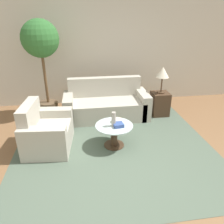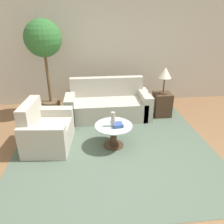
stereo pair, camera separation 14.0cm
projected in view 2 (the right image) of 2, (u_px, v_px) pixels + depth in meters
name	position (u px, v px, depth m)	size (l,w,h in m)	color
ground_plane	(114.00, 172.00, 3.27)	(14.00, 14.00, 0.00)	brown
wall_back	(100.00, 52.00, 5.44)	(10.00, 0.06, 2.60)	beige
rug	(114.00, 145.00, 3.93)	(3.43, 3.36, 0.01)	#4C5B4C
sofa_main	(108.00, 105.00, 4.96)	(1.86, 0.81, 0.86)	#B2AD9E
armchair	(45.00, 131.00, 3.84)	(0.83, 1.03, 0.82)	#B2AD9E
coffee_table	(114.00, 132.00, 3.82)	(0.65, 0.65, 0.41)	#422D1E
side_table	(162.00, 104.00, 5.00)	(0.38, 0.38, 0.54)	#422D1E
table_lamp	(165.00, 74.00, 4.70)	(0.28, 0.28, 0.59)	#422D1E
potted_plant	(44.00, 47.00, 4.57)	(0.77, 0.77, 2.09)	brown
vase	(113.00, 119.00, 3.68)	(0.07, 0.07, 0.26)	#9E998E
bowl	(117.00, 121.00, 3.86)	(0.20, 0.20, 0.05)	beige
book_stack	(118.00, 125.00, 3.70)	(0.19, 0.18, 0.06)	#334C8C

